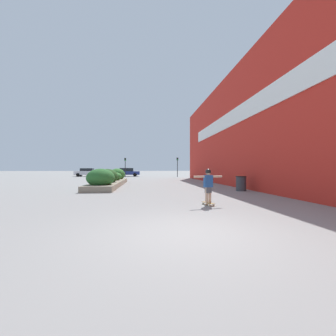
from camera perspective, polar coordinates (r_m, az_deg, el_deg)
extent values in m
plane|color=gray|center=(4.99, 5.29, -16.18)|extent=(300.00, 300.00, 0.00)
cube|color=red|center=(16.84, 19.31, 10.67)|extent=(0.60, 36.19, 9.10)
cube|color=white|center=(14.46, 22.90, 15.58)|extent=(0.06, 30.66, 1.20)
cube|color=gray|center=(18.94, -14.47, -3.82)|extent=(1.87, 11.21, 0.37)
ellipsoid|color=#286028|center=(14.91, -16.76, -2.40)|extent=(1.76, 1.82, 1.16)
ellipsoid|color=#234C1E|center=(17.59, -15.19, -2.09)|extent=(1.63, 1.79, 1.15)
ellipsoid|color=#33702D|center=(20.56, -14.02, -2.12)|extent=(1.69, 1.49, 0.86)
ellipsoid|color=#33702D|center=(23.19, -12.82, -1.60)|extent=(1.58, 1.79, 1.19)
cube|color=olive|center=(8.69, 10.18, -8.67)|extent=(0.37, 0.69, 0.01)
cylinder|color=beige|center=(8.86, 8.90, -8.92)|extent=(0.07, 0.08, 0.06)
cylinder|color=beige|center=(8.95, 9.96, -8.83)|extent=(0.07, 0.08, 0.06)
cylinder|color=beige|center=(8.46, 10.41, -9.33)|extent=(0.07, 0.08, 0.06)
cylinder|color=beige|center=(8.55, 11.50, -9.23)|extent=(0.07, 0.08, 0.06)
cylinder|color=tan|center=(8.62, 9.77, -6.76)|extent=(0.13, 0.13, 0.58)
cylinder|color=tan|center=(8.69, 10.58, -6.70)|extent=(0.13, 0.13, 0.58)
cube|color=#4C4C51|center=(8.64, 10.18, -5.51)|extent=(0.24, 0.22, 0.21)
cube|color=#234C8C|center=(8.61, 10.17, -3.31)|extent=(0.36, 0.24, 0.45)
cylinder|color=tan|center=(8.43, 7.93, -2.21)|extent=(0.43, 0.17, 0.08)
cylinder|color=tan|center=(8.80, 12.32, -2.12)|extent=(0.43, 0.17, 0.08)
sphere|color=tan|center=(8.60, 10.17, -1.17)|extent=(0.19, 0.19, 0.19)
sphere|color=black|center=(8.60, 10.17, -0.95)|extent=(0.22, 0.22, 0.22)
cylinder|color=#38383D|center=(14.73, 18.07, -3.86)|extent=(0.61, 0.61, 0.87)
cylinder|color=black|center=(14.70, 18.06, -2.08)|extent=(0.64, 0.64, 0.05)
cube|color=silver|center=(43.14, -20.06, -1.18)|extent=(3.91, 1.71, 0.67)
cube|color=black|center=(43.09, -19.86, -0.40)|extent=(2.15, 1.51, 0.50)
cylinder|color=black|center=(42.67, -21.91, -1.63)|extent=(0.62, 0.22, 0.62)
cylinder|color=black|center=(44.24, -21.33, -1.58)|extent=(0.62, 0.22, 0.62)
cylinder|color=black|center=(42.07, -18.73, -1.66)|extent=(0.62, 0.22, 0.62)
cylinder|color=black|center=(43.66, -18.26, -1.61)|extent=(0.62, 0.22, 0.62)
cube|color=navy|center=(41.27, -10.21, -1.25)|extent=(4.31, 1.85, 0.63)
cube|color=black|center=(41.28, -10.45, -0.41)|extent=(2.37, 1.63, 0.58)
cylinder|color=black|center=(42.08, -8.30, -1.66)|extent=(0.63, 0.22, 0.63)
cylinder|color=black|center=(40.32, -8.40, -1.72)|extent=(0.63, 0.22, 0.63)
cylinder|color=black|center=(42.27, -11.93, -1.65)|extent=(0.63, 0.22, 0.63)
cylinder|color=black|center=(40.52, -12.19, -1.71)|extent=(0.63, 0.22, 0.63)
cylinder|color=black|center=(38.40, -10.81, -0.21)|extent=(0.11, 0.11, 2.75)
cube|color=black|center=(38.44, -10.81, 2.18)|extent=(0.28, 0.20, 0.45)
sphere|color=#2D2823|center=(38.32, -10.83, 2.41)|extent=(0.15, 0.15, 0.15)
sphere|color=#2D2823|center=(38.32, -10.83, 2.18)|extent=(0.15, 0.15, 0.15)
sphere|color=green|center=(38.31, -10.83, 1.96)|extent=(0.15, 0.15, 0.15)
cylinder|color=black|center=(38.74, 2.41, -0.13)|extent=(0.11, 0.11, 2.88)
cube|color=black|center=(38.78, 2.41, 2.33)|extent=(0.28, 0.20, 0.45)
sphere|color=#2D2823|center=(38.67, 2.43, 2.56)|extent=(0.15, 0.15, 0.15)
sphere|color=#2D2823|center=(38.66, 2.43, 2.34)|extent=(0.15, 0.15, 0.15)
sphere|color=green|center=(38.65, 2.43, 2.12)|extent=(0.15, 0.15, 0.15)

